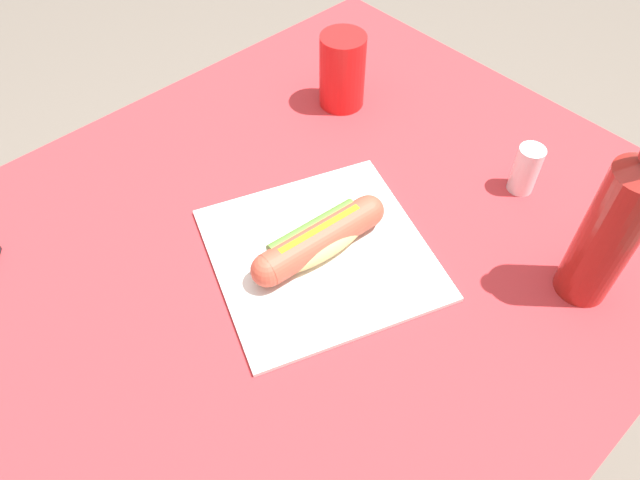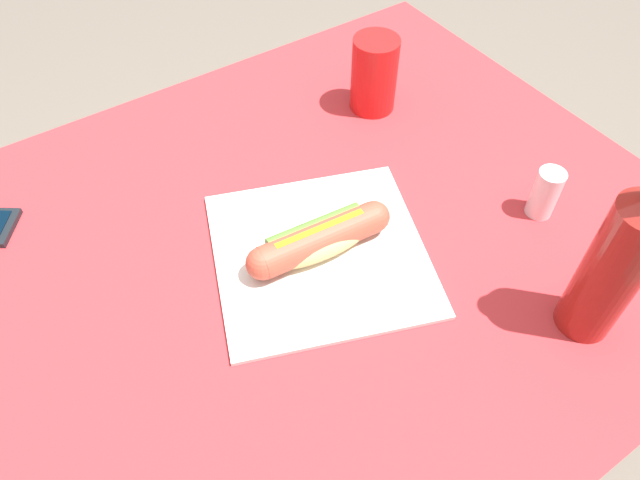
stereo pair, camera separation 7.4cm
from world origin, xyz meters
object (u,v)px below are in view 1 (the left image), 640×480
hot_dog (320,239)px  soda_bottle (613,228)px  salt_shaker (526,169)px  drinking_cup (342,71)px

hot_dog → soda_bottle: 0.33m
hot_dog → salt_shaker: size_ratio=2.75×
drinking_cup → salt_shaker: (0.05, -0.31, -0.02)m
soda_bottle → drinking_cup: (0.04, 0.46, -0.05)m
hot_dog → salt_shaker: bearing=-19.7°
hot_dog → salt_shaker: salt_shaker is taller
drinking_cup → soda_bottle: bearing=-94.9°
soda_bottle → drinking_cup: soda_bottle is taller
soda_bottle → salt_shaker: (0.09, 0.15, -0.07)m
soda_bottle → salt_shaker: bearing=59.4°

